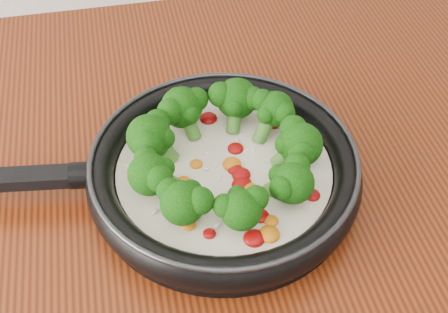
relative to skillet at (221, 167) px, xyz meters
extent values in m
cylinder|color=black|center=(0.00, 0.00, -0.03)|extent=(0.33, 0.33, 0.01)
torus|color=black|center=(0.00, 0.00, 0.00)|extent=(0.34, 0.34, 0.03)
torus|color=#2D2D33|center=(0.00, 0.00, 0.02)|extent=(0.33, 0.33, 0.01)
cube|color=black|center=(-0.23, 0.03, 0.00)|extent=(0.18, 0.05, 0.01)
cylinder|color=black|center=(-0.15, 0.02, 0.00)|extent=(0.03, 0.03, 0.03)
cylinder|color=white|center=(0.00, 0.00, -0.01)|extent=(0.27, 0.27, 0.02)
ellipsoid|color=#900607|center=(0.09, -0.06, 0.00)|extent=(0.02, 0.02, 0.01)
ellipsoid|color=#900607|center=(0.00, 0.08, 0.00)|extent=(0.03, 0.03, 0.01)
ellipsoid|color=orange|center=(0.01, 0.00, 0.00)|extent=(0.03, 0.03, 0.01)
ellipsoid|color=#900607|center=(-0.03, -0.09, 0.00)|extent=(0.02, 0.02, 0.01)
ellipsoid|color=#900607|center=(0.02, -0.02, 0.00)|extent=(0.03, 0.03, 0.01)
ellipsoid|color=orange|center=(0.03, -0.10, 0.00)|extent=(0.03, 0.03, 0.01)
ellipsoid|color=#900607|center=(-0.01, -0.05, 0.00)|extent=(0.02, 0.02, 0.01)
ellipsoid|color=#900607|center=(0.07, -0.05, 0.00)|extent=(0.03, 0.03, 0.01)
ellipsoid|color=orange|center=(-0.03, 0.01, 0.00)|extent=(0.02, 0.02, 0.01)
ellipsoid|color=#900607|center=(0.02, -0.03, 0.00)|extent=(0.02, 0.02, 0.01)
ellipsoid|color=#900607|center=(0.02, 0.02, 0.00)|extent=(0.02, 0.02, 0.01)
ellipsoid|color=orange|center=(0.02, -0.04, 0.00)|extent=(0.03, 0.03, 0.01)
ellipsoid|color=#900607|center=(0.02, -0.03, 0.00)|extent=(0.02, 0.02, 0.01)
ellipsoid|color=#900607|center=(0.08, 0.06, 0.00)|extent=(0.02, 0.02, 0.01)
ellipsoid|color=orange|center=(-0.05, -0.06, 0.00)|extent=(0.03, 0.03, 0.01)
ellipsoid|color=#900607|center=(0.03, -0.08, 0.00)|extent=(0.03, 0.03, 0.01)
ellipsoid|color=#900607|center=(0.07, -0.05, 0.00)|extent=(0.02, 0.02, 0.01)
ellipsoid|color=orange|center=(0.03, -0.08, 0.00)|extent=(0.02, 0.02, 0.01)
ellipsoid|color=#900607|center=(0.01, -0.10, 0.00)|extent=(0.03, 0.03, 0.01)
ellipsoid|color=#900607|center=(-0.06, -0.02, 0.00)|extent=(0.02, 0.02, 0.01)
ellipsoid|color=orange|center=(-0.05, -0.07, 0.00)|extent=(0.02, 0.02, 0.01)
ellipsoid|color=#900607|center=(0.01, -0.01, 0.00)|extent=(0.02, 0.02, 0.01)
ellipsoid|color=#900607|center=(0.08, 0.00, 0.00)|extent=(0.02, 0.02, 0.01)
ellipsoid|color=orange|center=(-0.04, -0.01, 0.00)|extent=(0.02, 0.02, 0.01)
ellipsoid|color=white|center=(-0.10, 0.02, 0.00)|extent=(0.01, 0.01, 0.00)
ellipsoid|color=white|center=(-0.05, 0.09, 0.00)|extent=(0.01, 0.01, 0.00)
ellipsoid|color=white|center=(-0.01, 0.05, 0.00)|extent=(0.01, 0.01, 0.00)
ellipsoid|color=white|center=(0.06, 0.04, 0.00)|extent=(0.01, 0.01, 0.00)
ellipsoid|color=white|center=(0.08, -0.07, 0.00)|extent=(0.01, 0.01, 0.00)
ellipsoid|color=white|center=(0.03, 0.02, 0.00)|extent=(0.01, 0.01, 0.00)
ellipsoid|color=white|center=(0.03, 0.04, 0.00)|extent=(0.01, 0.01, 0.00)
ellipsoid|color=white|center=(-0.02, -0.08, 0.00)|extent=(0.01, 0.01, 0.00)
ellipsoid|color=white|center=(-0.01, 0.00, 0.00)|extent=(0.01, 0.01, 0.00)
ellipsoid|color=white|center=(-0.01, -0.02, 0.00)|extent=(0.01, 0.01, 0.00)
ellipsoid|color=white|center=(-0.08, -0.05, 0.00)|extent=(0.01, 0.01, 0.00)
ellipsoid|color=white|center=(0.04, 0.02, 0.00)|extent=(0.01, 0.01, 0.00)
ellipsoid|color=white|center=(0.03, 0.06, 0.00)|extent=(0.01, 0.01, 0.00)
ellipsoid|color=white|center=(-0.02, 0.00, 0.00)|extent=(0.01, 0.01, 0.00)
ellipsoid|color=white|center=(-0.07, 0.06, 0.00)|extent=(0.01, 0.01, 0.00)
ellipsoid|color=white|center=(0.08, 0.05, 0.00)|extent=(0.00, 0.01, 0.00)
ellipsoid|color=white|center=(-0.01, 0.02, 0.00)|extent=(0.01, 0.01, 0.00)
ellipsoid|color=white|center=(0.01, -0.03, 0.00)|extent=(0.01, 0.01, 0.00)
ellipsoid|color=white|center=(-0.03, -0.02, 0.00)|extent=(0.01, 0.00, 0.00)
cylinder|color=#4A882C|center=(0.07, -0.01, 0.01)|extent=(0.03, 0.02, 0.03)
sphere|color=black|center=(0.09, -0.01, 0.03)|extent=(0.05, 0.05, 0.05)
sphere|color=black|center=(0.08, 0.01, 0.03)|extent=(0.03, 0.03, 0.03)
sphere|color=black|center=(0.08, -0.03, 0.03)|extent=(0.03, 0.03, 0.03)
sphere|color=black|center=(0.07, -0.01, 0.03)|extent=(0.03, 0.03, 0.02)
cylinder|color=#4A882C|center=(0.06, 0.04, 0.01)|extent=(0.04, 0.03, 0.04)
sphere|color=black|center=(0.07, 0.05, 0.03)|extent=(0.05, 0.05, 0.04)
sphere|color=black|center=(0.06, 0.06, 0.04)|extent=(0.03, 0.03, 0.03)
sphere|color=black|center=(0.08, 0.03, 0.04)|extent=(0.03, 0.03, 0.02)
sphere|color=black|center=(0.06, 0.04, 0.03)|extent=(0.02, 0.02, 0.02)
cylinder|color=#4A882C|center=(0.03, 0.06, 0.01)|extent=(0.03, 0.04, 0.04)
sphere|color=black|center=(0.04, 0.08, 0.03)|extent=(0.05, 0.05, 0.05)
sphere|color=black|center=(0.02, 0.08, 0.04)|extent=(0.03, 0.03, 0.03)
sphere|color=black|center=(0.05, 0.07, 0.03)|extent=(0.03, 0.03, 0.03)
sphere|color=black|center=(0.03, 0.06, 0.03)|extent=(0.03, 0.03, 0.02)
cylinder|color=#4A882C|center=(-0.02, 0.06, 0.01)|extent=(0.03, 0.04, 0.03)
sphere|color=black|center=(-0.03, 0.08, 0.03)|extent=(0.05, 0.05, 0.05)
sphere|color=black|center=(-0.05, 0.06, 0.04)|extent=(0.03, 0.03, 0.03)
sphere|color=black|center=(-0.01, 0.08, 0.03)|extent=(0.03, 0.03, 0.03)
sphere|color=black|center=(-0.02, 0.06, 0.03)|extent=(0.03, 0.03, 0.02)
cylinder|color=#4A882C|center=(-0.06, 0.03, 0.01)|extent=(0.04, 0.03, 0.03)
sphere|color=black|center=(-0.07, 0.04, 0.03)|extent=(0.06, 0.06, 0.05)
sphere|color=black|center=(-0.08, 0.02, 0.04)|extent=(0.04, 0.04, 0.03)
sphere|color=black|center=(-0.06, 0.05, 0.03)|extent=(0.03, 0.03, 0.03)
sphere|color=black|center=(-0.06, 0.03, 0.03)|extent=(0.03, 0.03, 0.03)
cylinder|color=#4A882C|center=(-0.06, -0.02, 0.01)|extent=(0.04, 0.02, 0.04)
sphere|color=black|center=(-0.08, -0.02, 0.03)|extent=(0.05, 0.05, 0.05)
sphere|color=black|center=(-0.07, -0.04, 0.04)|extent=(0.03, 0.03, 0.03)
sphere|color=black|center=(-0.08, 0.00, 0.03)|extent=(0.03, 0.03, 0.03)
sphere|color=black|center=(-0.06, -0.02, 0.03)|extent=(0.03, 0.03, 0.02)
cylinder|color=#4A882C|center=(-0.04, -0.05, 0.01)|extent=(0.03, 0.04, 0.04)
sphere|color=black|center=(-0.05, -0.07, 0.03)|extent=(0.05, 0.05, 0.05)
sphere|color=black|center=(-0.04, -0.07, 0.04)|extent=(0.03, 0.03, 0.03)
sphere|color=black|center=(-0.06, -0.05, 0.04)|extent=(0.03, 0.03, 0.03)
sphere|color=black|center=(-0.04, -0.05, 0.03)|extent=(0.03, 0.03, 0.02)
cylinder|color=#4A882C|center=(0.00, -0.07, 0.01)|extent=(0.02, 0.03, 0.03)
sphere|color=black|center=(0.00, -0.09, 0.03)|extent=(0.05, 0.05, 0.04)
sphere|color=black|center=(0.02, -0.08, 0.04)|extent=(0.03, 0.03, 0.03)
sphere|color=black|center=(-0.01, -0.08, 0.03)|extent=(0.03, 0.03, 0.02)
sphere|color=black|center=(0.00, -0.07, 0.03)|extent=(0.02, 0.02, 0.02)
cylinder|color=#4A882C|center=(0.05, -0.05, 0.01)|extent=(0.03, 0.03, 0.04)
sphere|color=black|center=(0.06, -0.06, 0.03)|extent=(0.05, 0.05, 0.04)
sphere|color=black|center=(0.07, -0.05, 0.04)|extent=(0.03, 0.03, 0.03)
sphere|color=black|center=(0.05, -0.07, 0.03)|extent=(0.03, 0.03, 0.03)
sphere|color=black|center=(0.05, -0.05, 0.03)|extent=(0.02, 0.02, 0.02)
camera|label=1|loc=(-0.09, -0.44, 0.48)|focal=47.31mm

